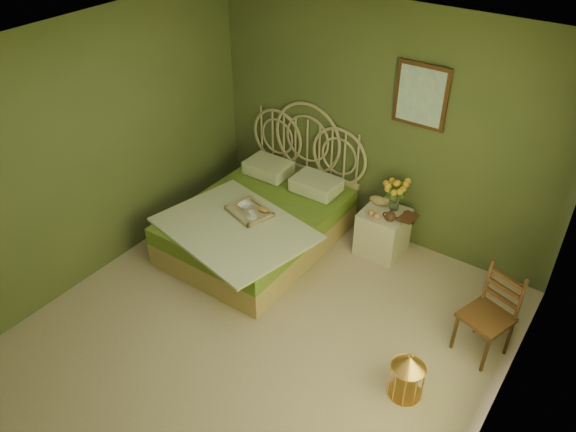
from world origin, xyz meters
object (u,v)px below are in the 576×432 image
Objects in this scene: chair at (491,307)px; birdcage at (407,376)px; bed at (261,220)px; nightstand at (385,225)px.

birdcage is at bearing -92.81° from chair.
birdcage is (2.24, -0.98, -0.08)m from bed.
chair is 2.00× the size of birdcage.
nightstand reaches higher than birdcage.
birdcage is at bearing -23.63° from bed.
bed reaches higher than birdcage.
nightstand is at bearing 170.00° from chair.
bed reaches higher than chair.
bed is 1.36m from nightstand.
bed is at bearing -151.66° from nightstand.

